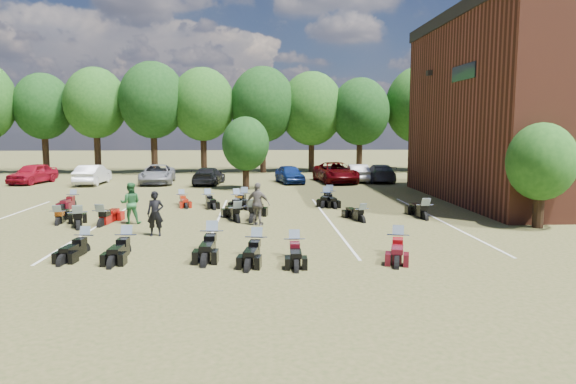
{
  "coord_description": "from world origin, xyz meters",
  "views": [
    {
      "loc": [
        -1.18,
        -19.48,
        4.1
      ],
      "look_at": [
        0.2,
        4.0,
        1.2
      ],
      "focal_mm": 32.0,
      "sensor_mm": 36.0,
      "label": 1
    }
  ],
  "objects": [
    {
      "name": "motorcycle_2",
      "position": [
        -6.98,
        -2.37,
        0.0
      ],
      "size": [
        0.91,
        2.22,
        1.2
      ],
      "primitive_type": null,
      "rotation": [
        0.0,
        0.0,
        -0.11
      ],
      "color": "black",
      "rests_on": "ground"
    },
    {
      "name": "motorcycle_6",
      "position": [
        3.41,
        -3.18,
        0.0
      ],
      "size": [
        1.36,
        2.45,
        1.3
      ],
      "primitive_type": null,
      "rotation": [
        0.0,
        0.0,
        -0.28
      ],
      "color": "#4E0B15",
      "rests_on": "ground"
    },
    {
      "name": "person_black",
      "position": [
        -5.12,
        0.21,
        0.87
      ],
      "size": [
        0.65,
        0.44,
        1.74
      ],
      "primitive_type": "imported",
      "rotation": [
        0.0,
        0.0,
        0.04
      ],
      "color": "black",
      "rests_on": "ground"
    },
    {
      "name": "motorcycle_18",
      "position": [
        -1.96,
        8.01,
        0.0
      ],
      "size": [
        1.31,
        2.54,
        1.35
      ],
      "primitive_type": null,
      "rotation": [
        0.0,
        0.0,
        -0.23
      ],
      "color": "black",
      "rests_on": "ground"
    },
    {
      "name": "car_0",
      "position": [
        -18.12,
        20.05,
        0.76
      ],
      "size": [
        2.64,
        4.74,
        1.52
      ],
      "primitive_type": "imported",
      "rotation": [
        0.0,
        0.0,
        -0.2
      ],
      "color": "maroon",
      "rests_on": "ground"
    },
    {
      "name": "young_tree_midfield",
      "position": [
        -2.0,
        15.5,
        3.09
      ],
      "size": [
        3.2,
        3.2,
        4.7
      ],
      "color": "black",
      "rests_on": "ground"
    },
    {
      "name": "motorcycle_12",
      "position": [
        3.4,
        2.64,
        0.0
      ],
      "size": [
        1.17,
        2.23,
        1.19
      ],
      "primitive_type": null,
      "rotation": [
        0.0,
        0.0,
        3.38
      ],
      "color": "black",
      "rests_on": "ground"
    },
    {
      "name": "motorcycle_19",
      "position": [
        2.77,
        8.63,
        0.0
      ],
      "size": [
        1.5,
        2.59,
        1.38
      ],
      "primitive_type": null,
      "rotation": [
        0.0,
        0.0,
        -0.31
      ],
      "color": "black",
      "rests_on": "ground"
    },
    {
      "name": "motorcycle_5",
      "position": [
        -0.03,
        -3.43,
        0.0
      ],
      "size": [
        0.78,
        2.22,
        1.22
      ],
      "primitive_type": null,
      "rotation": [
        0.0,
        0.0,
        -0.04
      ],
      "color": "black",
      "rests_on": "ground"
    },
    {
      "name": "tree_line",
      "position": [
        -1.0,
        29.0,
        6.31
      ],
      "size": [
        56.0,
        6.0,
        9.79
      ],
      "color": "black",
      "rests_on": "ground"
    },
    {
      "name": "person_green",
      "position": [
        -6.71,
        2.89,
        0.9
      ],
      "size": [
        0.93,
        0.75,
        1.8
      ],
      "primitive_type": "imported",
      "rotation": [
        0.0,
        0.0,
        3.23
      ],
      "color": "#256432",
      "rests_on": "ground"
    },
    {
      "name": "motorcycle_20",
      "position": [
        2.59,
        8.28,
        0.0
      ],
      "size": [
        0.99,
        2.4,
        1.3
      ],
      "primitive_type": null,
      "rotation": [
        0.0,
        0.0,
        0.11
      ],
      "color": "black",
      "rests_on": "ground"
    },
    {
      "name": "motorcycle_15",
      "position": [
        -5.33,
        8.49,
        0.0
      ],
      "size": [
        1.2,
        2.16,
        1.15
      ],
      "primitive_type": null,
      "rotation": [
        0.0,
        0.0,
        0.28
      ],
      "color": "maroon",
      "rests_on": "ground"
    },
    {
      "name": "motorcycle_10",
      "position": [
        -2.11,
        2.96,
        0.0
      ],
      "size": [
        1.41,
        2.51,
        1.33
      ],
      "primitive_type": null,
      "rotation": [
        0.0,
        0.0,
        3.43
      ],
      "color": "black",
      "rests_on": "ground"
    },
    {
      "name": "car_2",
      "position": [
        -8.73,
        19.43,
        0.72
      ],
      "size": [
        2.82,
        5.34,
        1.43
      ],
      "primitive_type": "imported",
      "rotation": [
        0.0,
        0.0,
        0.09
      ],
      "color": "gray",
      "rests_on": "ground"
    },
    {
      "name": "car_3",
      "position": [
        -4.82,
        18.58,
        0.64
      ],
      "size": [
        2.37,
        4.61,
        1.28
      ],
      "primitive_type": "imported",
      "rotation": [
        0.0,
        0.0,
        3.01
      ],
      "color": "black",
      "rests_on": "ground"
    },
    {
      "name": "motorcycle_9",
      "position": [
        -8.6,
        1.78,
        0.0
      ],
      "size": [
        1.59,
        2.64,
        1.4
      ],
      "primitive_type": null,
      "rotation": [
        0.0,
        0.0,
        3.48
      ],
      "color": "black",
      "rests_on": "ground"
    },
    {
      "name": "car_4",
      "position": [
        1.23,
        19.27,
        0.69
      ],
      "size": [
        2.41,
        4.29,
        1.38
      ],
      "primitive_type": "imported",
      "rotation": [
        0.0,
        0.0,
        0.2
      ],
      "color": "navy",
      "rests_on": "ground"
    },
    {
      "name": "motorcycle_11",
      "position": [
        -1.45,
        3.04,
        0.0
      ],
      "size": [
        1.3,
        2.63,
        1.41
      ],
      "primitive_type": null,
      "rotation": [
        0.0,
        0.0,
        2.94
      ],
      "color": "black",
      "rests_on": "ground"
    },
    {
      "name": "motorcycle_3",
      "position": [
        -2.74,
        -2.43,
        0.0
      ],
      "size": [
        0.9,
        2.56,
        1.41
      ],
      "primitive_type": null,
      "rotation": [
        0.0,
        0.0,
        -0.04
      ],
      "color": "black",
      "rests_on": "ground"
    },
    {
      "name": "car_6",
      "position": [
        4.78,
        19.5,
        0.77
      ],
      "size": [
        3.23,
        5.84,
        1.55
      ],
      "primitive_type": "imported",
      "rotation": [
        0.0,
        0.0,
        0.12
      ],
      "color": "#4F0408",
      "rests_on": "ground"
    },
    {
      "name": "motorcycle_8",
      "position": [
        -9.79,
        2.8,
        0.0
      ],
      "size": [
        0.95,
        2.23,
        1.21
      ],
      "primitive_type": null,
      "rotation": [
        0.0,
        0.0,
        3.27
      ],
      "color": "black",
      "rests_on": "ground"
    },
    {
      "name": "car_1",
      "position": [
        -13.41,
        19.11,
        0.73
      ],
      "size": [
        1.58,
        4.44,
        1.46
      ],
      "primitive_type": "imported",
      "rotation": [
        0.0,
        0.0,
        3.13
      ],
      "color": "silver",
      "rests_on": "ground"
    },
    {
      "name": "motorcycle_17",
      "position": [
        -2.31,
        7.9,
        0.0
      ],
      "size": [
        1.43,
        2.38,
        1.26
      ],
      "primitive_type": null,
      "rotation": [
        0.0,
        0.0,
        0.33
      ],
      "color": "black",
      "rests_on": "ground"
    },
    {
      "name": "motorcycle_7",
      "position": [
        -7.82,
        2.32,
        0.0
      ],
      "size": [
        1.03,
        2.48,
        1.35
      ],
      "primitive_type": null,
      "rotation": [
        0.0,
        0.0,
        3.03
      ],
      "color": "#9D0F0B",
      "rests_on": "ground"
    },
    {
      "name": "motorcycle_13",
      "position": [
        6.38,
        3.1,
        0.0
      ],
      "size": [
        0.85,
        2.51,
        1.39
      ],
      "primitive_type": null,
      "rotation": [
        0.0,
        0.0,
        3.16
      ],
      "color": "black",
      "rests_on": "ground"
    },
    {
      "name": "motorcycle_16",
      "position": [
        -3.89,
        8.15,
        0.0
      ],
      "size": [
        1.28,
        2.31,
        1.23
      ],
      "primitive_type": null,
      "rotation": [
        0.0,
        0.0,
        0.28
      ],
      "color": "black",
      "rests_on": "ground"
    },
    {
      "name": "motorcycle_4",
      "position": [
        -1.25,
        -3.23,
        0.0
      ],
      "size": [
        1.07,
        2.4,
        1.29
      ],
      "primitive_type": null,
      "rotation": [
        0.0,
        0.0,
        -0.15
      ],
      "color": "black",
      "rests_on": "ground"
    },
    {
      "name": "motorcycle_14",
      "position": [
        -11.11,
        8.4,
        0.0
      ],
      "size": [
        0.69,
        2.17,
        1.21
      ],
      "primitive_type": null,
      "rotation": [
        0.0,
        0.0,
        0.0
      ],
      "color": "#4B0A14",
      "rests_on": "ground"
    },
    {
      "name": "young_tree_near_building",
      "position": [
        10.5,
        1.0,
        2.75
      ],
      "size": [
        2.8,
        2.8,
        4.16
      ],
      "color": "black",
      "rests_on": "ground"
    },
    {
      "name": "car_5",
      "position": [
        6.56,
        20.07,
        0.68
      ],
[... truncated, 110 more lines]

